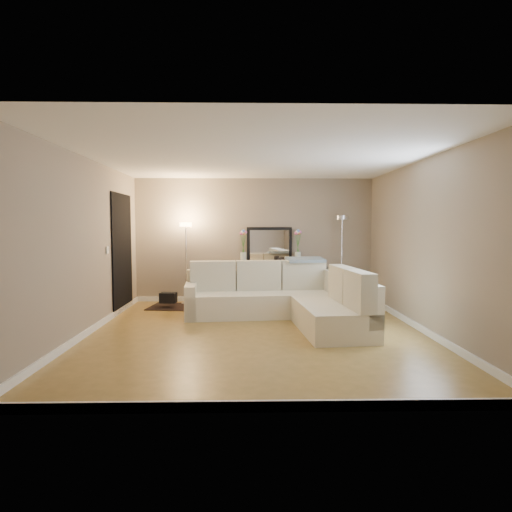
{
  "coord_description": "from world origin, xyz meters",
  "views": [
    {
      "loc": [
        -0.15,
        -6.31,
        1.6
      ],
      "look_at": [
        0.0,
        0.8,
        1.1
      ],
      "focal_mm": 30.0,
      "sensor_mm": 36.0,
      "label": 1
    }
  ],
  "objects_px": {
    "sectional_sofa": "(286,299)",
    "floor_lamp_lit": "(186,247)",
    "console_table": "(267,281)",
    "floor_lamp_unlit": "(342,242)"
  },
  "relations": [
    {
      "from": "console_table",
      "to": "floor_lamp_lit",
      "type": "height_order",
      "value": "floor_lamp_lit"
    },
    {
      "from": "sectional_sofa",
      "to": "console_table",
      "type": "bearing_deg",
      "value": 99.67
    },
    {
      "from": "floor_lamp_unlit",
      "to": "floor_lamp_lit",
      "type": "bearing_deg",
      "value": 179.92
    },
    {
      "from": "sectional_sofa",
      "to": "floor_lamp_lit",
      "type": "xyz_separation_m",
      "value": [
        -1.91,
        1.47,
        0.82
      ]
    },
    {
      "from": "sectional_sofa",
      "to": "console_table",
      "type": "relative_size",
      "value": 2.13
    },
    {
      "from": "sectional_sofa",
      "to": "floor_lamp_lit",
      "type": "relative_size",
      "value": 1.78
    },
    {
      "from": "sectional_sofa",
      "to": "floor_lamp_unlit",
      "type": "bearing_deg",
      "value": 49.15
    },
    {
      "from": "console_table",
      "to": "floor_lamp_lit",
      "type": "distance_m",
      "value": 1.8
    },
    {
      "from": "floor_lamp_unlit",
      "to": "sectional_sofa",
      "type": "bearing_deg",
      "value": -130.85
    },
    {
      "from": "sectional_sofa",
      "to": "floor_lamp_lit",
      "type": "bearing_deg",
      "value": 142.54
    }
  ]
}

